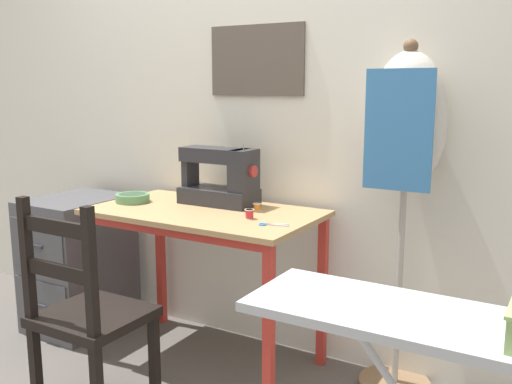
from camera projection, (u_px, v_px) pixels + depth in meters
name	position (u px, v px, depth m)	size (l,w,h in m)	color
wall_back	(245.00, 99.00, 2.90)	(10.00, 0.07, 2.55)	silver
sewing_table	(203.00, 230.00, 2.69)	(1.08, 0.61, 0.77)	tan
sewing_machine	(222.00, 178.00, 2.78)	(0.40, 0.19, 0.30)	#28282D
fabric_bowl	(133.00, 198.00, 2.86)	(0.17, 0.17, 0.04)	#56895B
scissors	(269.00, 225.00, 2.39)	(0.13, 0.08, 0.01)	silver
thread_spool_near_machine	(257.00, 207.00, 2.67)	(0.04, 0.04, 0.03)	orange
thread_spool_mid_table	(249.00, 214.00, 2.50)	(0.04, 0.04, 0.04)	red
wooden_chair	(88.00, 317.00, 2.26)	(0.40, 0.38, 0.93)	black
filing_cabinet	(78.00, 262.00, 3.19)	(0.42, 0.55, 0.74)	#4C4C51
dress_form	(406.00, 142.00, 2.37)	(0.33, 0.32, 1.53)	#846647
ironing_board	(480.00, 348.00, 1.26)	(1.08, 0.30, 0.83)	#ADB2B7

